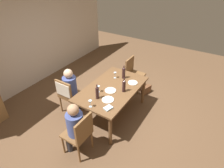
{
  "coord_description": "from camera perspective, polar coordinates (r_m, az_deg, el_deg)",
  "views": [
    {
      "loc": [
        -2.88,
        -1.79,
        3.1
      ],
      "look_at": [
        0.0,
        0.0,
        0.86
      ],
      "focal_mm": 30.25,
      "sensor_mm": 36.0,
      "label": 1
    }
  ],
  "objects": [
    {
      "name": "wine_bottle_short_olive",
      "position": [
        3.94,
        3.61,
        -0.46
      ],
      "size": [
        0.07,
        0.07,
        0.33
      ],
      "color": "black",
      "rests_on": "dining_table"
    },
    {
      "name": "wine_glass_near_left",
      "position": [
        3.95,
        -4.15,
        -1.11
      ],
      "size": [
        0.07,
        0.07,
        0.15
      ],
      "color": "silver",
      "rests_on": "dining_table"
    },
    {
      "name": "person_man_bearded",
      "position": [
        3.47,
        -11.32,
        -12.18
      ],
      "size": [
        0.3,
        0.35,
        1.13
      ],
      "color": "#33333D",
      "rests_on": "ground_plane"
    },
    {
      "name": "folded_napkin",
      "position": [
        3.57,
        -1.17,
        -7.25
      ],
      "size": [
        0.19,
        0.16,
        0.03
      ],
      "primitive_type": "cube",
      "rotation": [
        0.0,
        0.0,
        -0.27
      ],
      "color": "#ADC6D6",
      "rests_on": "dining_table"
    },
    {
      "name": "ground_plane",
      "position": [
        4.6,
        -0.0,
        -8.93
      ],
      "size": [
        10.0,
        10.0,
        0.0
      ],
      "primitive_type": "plane",
      "color": "brown"
    },
    {
      "name": "rear_room_partition",
      "position": [
        5.63,
        -24.74,
        12.36
      ],
      "size": [
        6.4,
        0.12,
        2.7
      ],
      "primitive_type": "cube",
      "color": "beige",
      "rests_on": "ground_plane"
    },
    {
      "name": "wine_bottle_tall_green",
      "position": [
        3.75,
        -4.47,
        -2.51
      ],
      "size": [
        0.07,
        0.07,
        0.33
      ],
      "color": "black",
      "rests_on": "dining_table"
    },
    {
      "name": "wine_bottle_dark_red",
      "position": [
        4.4,
        3.57,
        3.48
      ],
      "size": [
        0.08,
        0.08,
        0.33
      ],
      "color": "black",
      "rests_on": "dining_table"
    },
    {
      "name": "wine_glass_centre",
      "position": [
        4.42,
        0.91,
        3.05
      ],
      "size": [
        0.07,
        0.07,
        0.15
      ],
      "color": "silver",
      "rests_on": "dining_table"
    },
    {
      "name": "dining_table",
      "position": [
        4.17,
        -0.0,
        -2.11
      ],
      "size": [
        1.68,
        1.02,
        0.76
      ],
      "color": "brown",
      "rests_on": "ground_plane"
    },
    {
      "name": "dinner_plate_guest_left",
      "position": [
        3.78,
        -1.26,
        -4.75
      ],
      "size": [
        0.24,
        0.24,
        0.01
      ],
      "primitive_type": "cylinder",
      "color": "white",
      "rests_on": "dining_table"
    },
    {
      "name": "handbag",
      "position": [
        5.27,
        10.29,
        -1.67
      ],
      "size": [
        0.3,
        0.19,
        0.22
      ],
      "primitive_type": "cube",
      "rotation": [
        0.0,
        0.0,
        2.85
      ],
      "color": "brown",
      "rests_on": "ground_plane"
    },
    {
      "name": "chair_right_end",
      "position": [
        5.19,
        6.33,
        3.62
      ],
      "size": [
        0.44,
        0.44,
        0.92
      ],
      "rotation": [
        0.0,
        0.0,
        3.14
      ],
      "color": "brown",
      "rests_on": "ground_plane"
    },
    {
      "name": "wine_glass_near_right",
      "position": [
        3.58,
        -6.61,
        -5.51
      ],
      "size": [
        0.07,
        0.07,
        0.15
      ],
      "color": "silver",
      "rests_on": "dining_table"
    },
    {
      "name": "dinner_plate_guest_right",
      "position": [
        4.03,
        -0.47,
        -1.97
      ],
      "size": [
        0.24,
        0.24,
        0.01
      ],
      "primitive_type": "cylinder",
      "color": "silver",
      "rests_on": "dining_table"
    },
    {
      "name": "chair_left_end",
      "position": [
        3.5,
        -9.68,
        -14.3
      ],
      "size": [
        0.44,
        0.44,
        0.92
      ],
      "color": "brown",
      "rests_on": "ground_plane"
    },
    {
      "name": "chair_far_left",
      "position": [
        4.38,
        -13.5,
        -2.52
      ],
      "size": [
        0.46,
        0.44,
        0.92
      ],
      "rotation": [
        0.0,
        0.0,
        -1.57
      ],
      "color": "brown",
      "rests_on": "ground_plane"
    },
    {
      "name": "person_woman_host",
      "position": [
        4.43,
        -12.28,
        -0.94
      ],
      "size": [
        0.35,
        0.31,
        1.13
      ],
      "rotation": [
        0.0,
        0.0,
        -1.57
      ],
      "color": "#33333D",
      "rests_on": "ground_plane"
    },
    {
      "name": "dinner_plate_host",
      "position": [
        4.31,
        6.29,
        0.41
      ],
      "size": [
        0.22,
        0.22,
        0.01
      ],
      "primitive_type": "cylinder",
      "color": "silver",
      "rests_on": "dining_table"
    }
  ]
}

